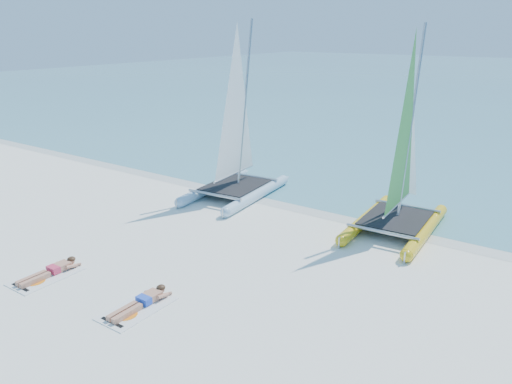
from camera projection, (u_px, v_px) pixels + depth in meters
ground at (211, 259)px, 14.57m from camera, size 140.00×140.00×0.00m
wet_sand_strip at (305, 207)px, 18.86m from camera, size 140.00×1.40×0.01m
catamaran_blue at (236, 144)px, 19.62m from camera, size 2.93×5.35×7.02m
catamaran_yellow at (405, 164)px, 16.46m from camera, size 2.67×5.43×6.83m
towel_a at (46, 276)px, 13.54m from camera, size 1.00×1.85×0.02m
sunbather_a at (52, 270)px, 13.66m from camera, size 0.37×1.73×0.26m
towel_b at (137, 308)px, 12.00m from camera, size 1.00×1.85×0.02m
sunbather_b at (143, 301)px, 12.11m from camera, size 0.37×1.73×0.26m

